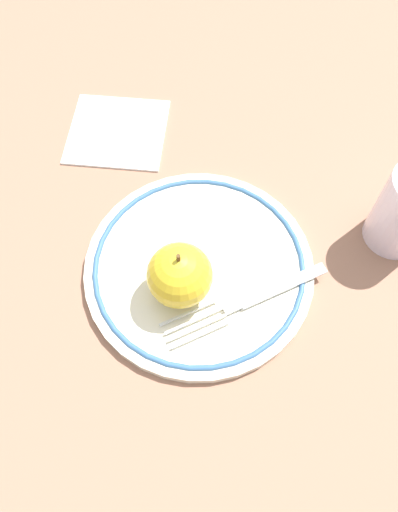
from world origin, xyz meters
TOP-DOWN VIEW (x-y plane):
  - ground_plane at (0.00, 0.00)m, footprint 2.00×2.00m
  - plate at (-0.02, 0.02)m, footprint 0.25×0.25m
  - apple_red_whole at (-0.02, -0.02)m, footprint 0.07×0.07m
  - fork at (0.05, 0.01)m, footprint 0.13×0.16m
  - napkin_folded at (-0.20, 0.14)m, footprint 0.15×0.15m

SIDE VIEW (x-z plane):
  - ground_plane at x=0.00m, z-range 0.00..0.00m
  - napkin_folded at x=-0.20m, z-range 0.00..0.01m
  - plate at x=-0.02m, z-range 0.00..0.01m
  - fork at x=0.05m, z-range 0.01..0.02m
  - apple_red_whole at x=-0.02m, z-range 0.01..0.08m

